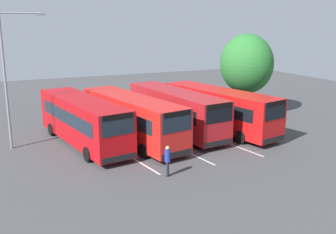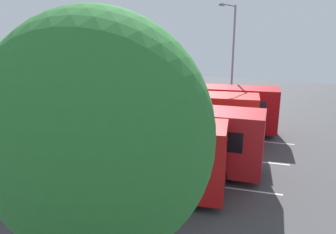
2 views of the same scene
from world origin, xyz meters
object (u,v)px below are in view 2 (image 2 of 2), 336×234
Objects in this scene: bus_center_right at (155,134)px; depot_tree at (98,135)px; street_lamp at (232,55)px; bus_center_left at (170,115)px; pedestrian at (88,114)px; bus_far_left at (199,106)px; bus_far_right at (101,151)px.

depot_tree reaches higher than bus_center_right.
street_lamp is (-0.95, -11.49, 3.35)m from bus_center_right.
bus_center_left is 6.28× the size of pedestrian.
bus_center_left is at bearing -72.22° from depot_tree.
bus_center_left is at bearing 67.08° from bus_far_left.
street_lamp reaches higher than bus_far_right.
street_lamp is (-8.75, -7.28, 4.08)m from pedestrian.
bus_center_right is at bearing -70.40° from depot_tree.
street_lamp is (-1.88, -7.65, 3.35)m from bus_center_left.
bus_far_right is at bearing 75.77° from bus_far_left.
bus_far_left is 5.63m from street_lamp.
bus_far_right is at bearing -101.43° from pedestrian.
bus_center_left is at bearing -102.88° from bus_far_right.
bus_center_left is 1.23× the size of street_lamp.
bus_center_left is at bearing -5.06° from street_lamp.
street_lamp is at bearing -114.72° from bus_center_left.
pedestrian is at bearing -60.08° from bus_far_right.
bus_far_right is at bearing 1.30° from street_lamp.
street_lamp is at bearing -14.11° from pedestrian.
street_lamp is at bearing -84.06° from depot_tree.
bus_center_left is 6.92m from pedestrian.
bus_far_left and bus_center_right have the same top height.
bus_far_left is 10.40m from bus_far_right.
street_lamp reaches higher than depot_tree.
pedestrian is (7.64, 2.90, -0.73)m from bus_far_left.
depot_tree is at bearing -103.45° from pedestrian.
bus_far_left is at bearing -106.98° from bus_far_right.
bus_far_left is 1.00× the size of bus_center_left.
street_lamp is at bearing -109.94° from bus_far_right.
bus_center_right reaches higher than pedestrian.
depot_tree reaches higher than bus_far_right.
street_lamp reaches higher than bus_far_left.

